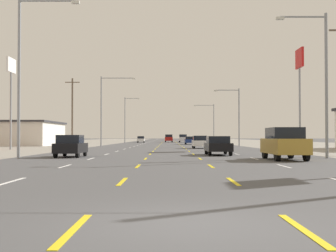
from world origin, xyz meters
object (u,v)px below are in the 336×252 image
Objects in this scene: streetlight_left_row_1 at (103,105)px; streetlight_left_row_2 at (124,117)px; hatchback_far_left_near at (69,146)px; streetlight_right_row_0 at (320,75)px; streetlight_left_row_0 at (23,65)px; suv_inner_right_farthest at (181,138)px; hatchback_inner_right_midfar at (198,142)px; sedan_inner_right_mid at (216,145)px; hatchback_far_left_farther at (139,139)px; suv_center_turn_distant_a at (167,138)px; pole_sign_left_row_1 at (9,79)px; pole_sign_right_row_1 at (298,71)px; sedan_inner_right_far at (188,140)px; suv_far_right_nearest at (282,143)px; streetlight_right_row_2 at (209,120)px; streetlight_right_row_1 at (234,113)px.

streetlight_left_row_1 is 37.28m from streetlight_left_row_2.
streetlight_right_row_0 reaches higher than hatchback_far_left_near.
streetlight_left_row_0 is 19.62m from streetlight_right_row_0.
suv_inner_right_farthest is 49.79m from streetlight_left_row_1.
hatchback_far_left_near is at bearing -97.21° from suv_inner_right_farthest.
hatchback_inner_right_midfar is at bearing -74.70° from streetlight_left_row_2.
streetlight_left_row_0 reaches higher than suv_inner_right_farthest.
suv_inner_right_farthest is (-0.13, 79.78, 0.27)m from sedan_inner_right_mid.
hatchback_inner_right_midfar is at bearing -79.31° from hatchback_far_left_farther.
suv_center_turn_distant_a is 0.46× the size of streetlight_left_row_0.
pole_sign_left_row_1 is 0.89× the size of pole_sign_right_row_1.
sedan_inner_right_far is 0.47× the size of streetlight_right_row_0.
hatchback_far_left_near is at bearing 164.54° from suv_far_right_nearest.
hatchback_far_left_farther is (0.27, 78.65, 0.00)m from hatchback_far_left_near.
hatchback_inner_right_midfar is 27.90m from sedan_inner_right_far.
suv_center_turn_distant_a is 0.43× the size of pole_sign_right_row_1.
streetlight_right_row_0 reaches higher than suv_inner_right_farthest.
hatchback_far_left_near is 1.00× the size of hatchback_inner_right_midfar.
streetlight_left_row_2 is at bearing 114.43° from pole_sign_right_row_1.
pole_sign_right_row_1 is 29.12m from streetlight_left_row_1.
streetlight_left_row_0 is (-9.67, -88.23, 5.09)m from suv_center_turn_distant_a.
pole_sign_right_row_1 is at bearing -84.82° from streetlight_right_row_2.
streetlight_left_row_0 is 1.11× the size of streetlight_right_row_0.
hatchback_far_left_near is 26.00m from hatchback_inner_right_midfar.
pole_sign_right_row_1 reaches higher than streetlight_left_row_0.
hatchback_inner_right_midfar and hatchback_far_left_farther have the same top height.
streetlight_right_row_2 is at bearing -0.00° from streetlight_left_row_2.
suv_center_turn_distant_a is 0.57× the size of streetlight_right_row_1.
hatchback_far_left_farther is (-10.38, 75.22, 0.03)m from sedan_inner_right_mid.
streetlight_right_row_1 is at bearing 62.06° from hatchback_inner_right_midfar.
sedan_inner_right_mid is at bearing 139.90° from streetlight_right_row_0.
pole_sign_left_row_1 is at bearing 111.17° from streetlight_left_row_0.
sedan_inner_right_far is 54.05m from streetlight_right_row_0.
sedan_inner_right_mid is at bearing -67.66° from streetlight_left_row_1.
hatchback_far_left_farther is 0.39× the size of pole_sign_left_row_1.
suv_far_right_nearest is 1.00× the size of suv_center_turn_distant_a.
suv_inner_right_farthest is at bearing 72.01° from pole_sign_left_row_1.
streetlight_right_row_0 is 42.04m from streetlight_left_row_1.
sedan_inner_right_far is 34.95m from suv_center_turn_distant_a.
suv_center_turn_distant_a is (-3.52, 3.16, 0.00)m from suv_inner_right_farthest.
streetlight_left_row_0 is 74.56m from streetlight_left_row_2.
hatchback_far_left_near is 6.25m from streetlight_left_row_0.
streetlight_left_row_2 is at bearing 81.86° from pole_sign_left_row_1.
streetlight_left_row_0 is 77.04m from streetlight_right_row_2.
streetlight_right_row_2 is (9.70, -13.68, 4.22)m from suv_center_turn_distant_a.
suv_far_right_nearest is 55.57m from sedan_inner_right_far.
suv_inner_right_farthest is (-3.43, 87.06, 0.00)m from suv_far_right_nearest.
streetlight_right_row_0 is at bearing 33.56° from suv_far_right_nearest.
streetlight_left_row_0 is at bearing -158.33° from sedan_inner_right_mid.
streetlight_right_row_0 is at bearing -102.32° from pole_sign_right_row_1.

